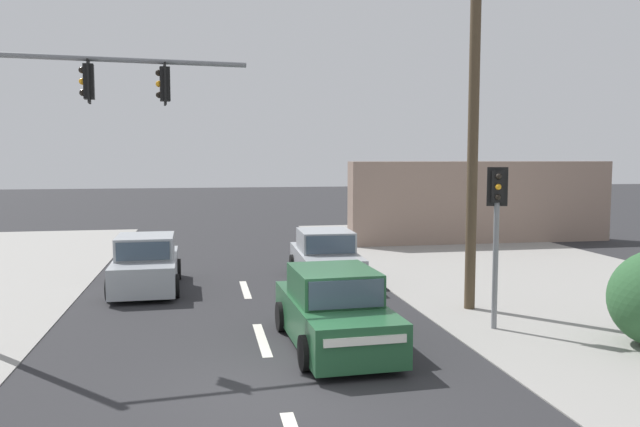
% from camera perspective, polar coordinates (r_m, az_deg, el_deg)
% --- Properties ---
extents(ground_plane, '(140.00, 140.00, 0.00)m').
position_cam_1_polar(ground_plane, '(10.42, -3.71, -16.05)').
color(ground_plane, '#28282B').
extents(lane_dash_mid, '(0.20, 2.40, 0.01)m').
position_cam_1_polar(lane_dash_mid, '(13.24, -5.34, -11.38)').
color(lane_dash_mid, silver).
rests_on(lane_dash_mid, ground).
extents(lane_dash_far, '(0.20, 2.40, 0.01)m').
position_cam_1_polar(lane_dash_far, '(18.08, -6.85, -6.91)').
color(lane_dash_far, silver).
rests_on(lane_dash_far, ground).
extents(utility_pole_midground_right, '(1.80, 0.26, 10.68)m').
position_cam_1_polar(utility_pole_midground_right, '(15.80, 13.92, 11.62)').
color(utility_pole_midground_right, '#4C3D2B').
rests_on(utility_pole_midground_right, ground).
extents(traffic_signal_mast, '(5.27, 0.66, 6.00)m').
position_cam_1_polar(traffic_signal_mast, '(13.31, -23.62, 6.36)').
color(traffic_signal_mast, slate).
rests_on(traffic_signal_mast, ground).
extents(pedestal_signal_right_kerb, '(0.43, 0.31, 3.56)m').
position_cam_1_polar(pedestal_signal_right_kerb, '(14.00, 15.84, -0.58)').
color(pedestal_signal_right_kerb, slate).
rests_on(pedestal_signal_right_kerb, ground).
extents(shopfront_wall_far, '(12.00, 1.00, 3.60)m').
position_cam_1_polar(shopfront_wall_far, '(28.45, 14.61, 1.01)').
color(shopfront_wall_far, gray).
rests_on(shopfront_wall_far, ground).
extents(sedan_kerbside_parked, '(1.95, 4.27, 1.56)m').
position_cam_1_polar(sedan_kerbside_parked, '(18.55, -15.62, -4.55)').
color(sedan_kerbside_parked, '#A3A8AD').
rests_on(sedan_kerbside_parked, ground).
extents(sedan_oncoming_near, '(2.01, 4.30, 1.56)m').
position_cam_1_polar(sedan_oncoming_near, '(12.59, 1.29, -8.93)').
color(sedan_oncoming_near, '#235633').
rests_on(sedan_oncoming_near, ground).
extents(sedan_crossing_left, '(1.99, 4.29, 1.56)m').
position_cam_1_polar(sedan_crossing_left, '(19.04, 0.50, -4.12)').
color(sedan_crossing_left, '#A3A8AD').
rests_on(sedan_crossing_left, ground).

